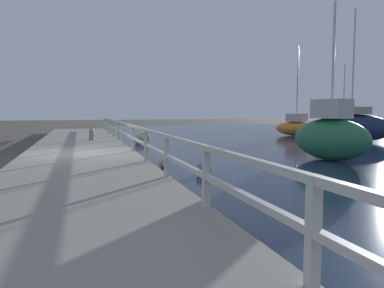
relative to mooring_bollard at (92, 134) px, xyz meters
The scene contains 12 objects.
ground_plane 5.69m from the mooring_bollard, 95.59° to the right, with size 120.00×120.00×0.00m, color #4C473D.
dock_walkway 5.68m from the mooring_bollard, 95.59° to the right, with size 3.84×36.00×0.30m.
railing 5.78m from the mooring_bollard, 77.31° to the right, with size 0.10×32.50×0.94m.
boulder_near_dock 9.75m from the mooring_bollard, 73.91° to the right, with size 0.45×0.41×0.34m.
boulder_far_strip 8.09m from the mooring_bollard, 76.41° to the right, with size 0.36×0.32×0.27m.
boulder_upstream 3.22m from the mooring_bollard, 28.14° to the left, with size 0.68×0.61×0.51m.
boulder_water_edge 2.64m from the mooring_bollard, 19.30° to the left, with size 0.65×0.59×0.49m.
mooring_bollard is the anchor object (origin of this frame).
sailboat_orange 14.37m from the mooring_bollard, 15.23° to the left, with size 2.48×3.71×6.15m.
sailboat_blue 23.35m from the mooring_bollard, 21.96° to the left, with size 2.38×3.59×5.84m.
sailboat_green 11.13m from the mooring_bollard, 44.39° to the right, with size 2.05×3.32×5.50m.
sailboat_navy 14.38m from the mooring_bollard, ahead, with size 3.09×4.85×7.42m.
Camera 1 is at (0.02, -13.36, 1.76)m, focal length 35.00 mm.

